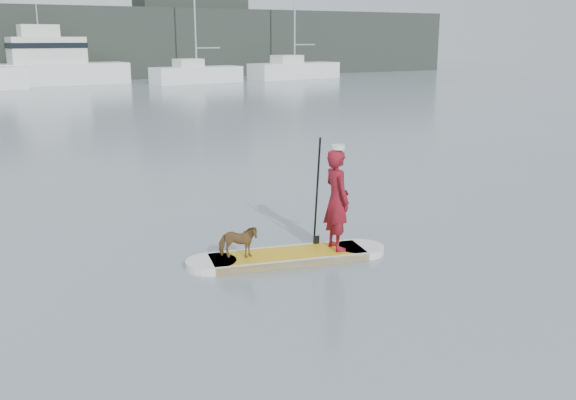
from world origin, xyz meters
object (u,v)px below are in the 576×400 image
sailboat_f (294,69)px  motor_yacht_a (55,63)px  paddleboard (288,256)px  sailboat_e (196,73)px  paddler (337,200)px  dog (238,242)px

sailboat_f → motor_yacht_a: 19.56m
sailboat_f → paddleboard: bearing=-129.8°
paddleboard → motor_yacht_a: (3.97, 43.10, 1.58)m
paddleboard → sailboat_e: bearing=83.5°
paddler → sailboat_f: (22.57, 40.98, -0.09)m
sailboat_f → motor_yacht_a: sailboat_f is taller
paddleboard → sailboat_f: sailboat_f is taller
sailboat_e → paddleboard: bearing=-115.9°
paddler → sailboat_e: 42.09m
paddleboard → dog: (-0.80, 0.18, 0.32)m
dog → motor_yacht_a: size_ratio=0.06×
paddleboard → motor_yacht_a: 43.31m
sailboat_e → sailboat_f: (9.44, 0.99, 0.11)m
paddler → dog: size_ratio=2.65×
sailboat_f → motor_yacht_a: size_ratio=1.28×
dog → sailboat_f: bearing=-1.2°
paddler → dog: (-1.60, 0.36, -0.56)m
paddler → sailboat_e: size_ratio=0.16×
dog → sailboat_f: 47.26m
dog → sailboat_f: (24.17, 40.61, 0.47)m
paddleboard → motor_yacht_a: bearing=97.5°
paddler → motor_yacht_a: (3.16, 43.29, 0.69)m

